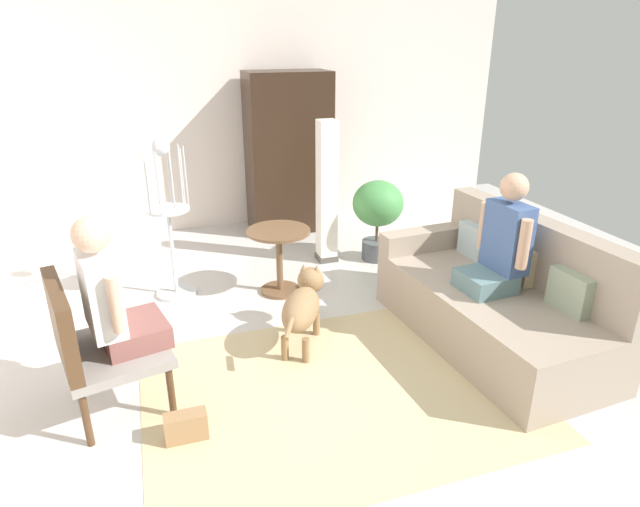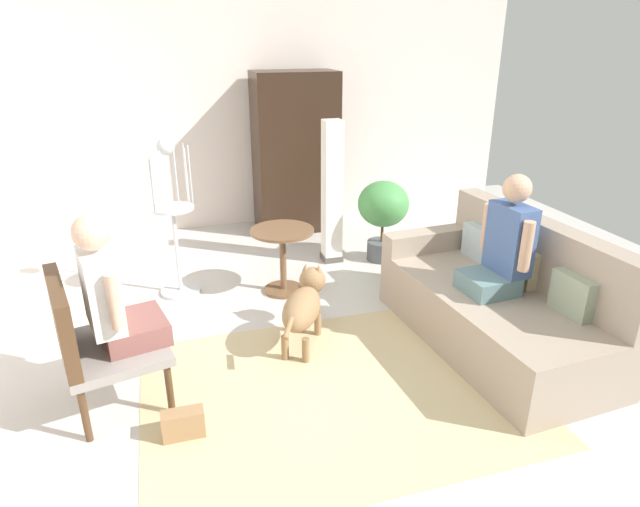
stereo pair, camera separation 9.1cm
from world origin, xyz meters
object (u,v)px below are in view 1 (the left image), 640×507
Objects in this scene: person_on_armchair at (111,297)px; dog at (303,304)px; person_on_couch at (502,243)px; couch at (496,300)px; armchair at (90,340)px; round_end_table at (279,253)px; handbag at (186,427)px; potted_plant at (378,209)px; bird_cage_stand at (169,223)px; armoire_cabinet at (289,153)px; column_lamp at (327,194)px.

person_on_armchair reaches higher than dog.
couch is at bearing 35.80° from person_on_couch.
armchair is 2.85m from person_on_couch.
round_end_table reaches higher than handbag.
person_on_armchair reaches higher than potted_plant.
round_end_table is at bearing 136.27° from couch.
bird_cage_stand is at bearing 144.84° from person_on_couch.
armchair is at bearing -165.16° from dog.
armoire_cabinet is (1.91, 2.97, 0.16)m from person_on_armchair.
person_on_couch is 1.94m from round_end_table.
person_on_armchair is at bearing 125.43° from handbag.
column_lamp reaches higher than couch.
bird_cage_stand is at bearing -174.37° from potted_plant.
person_on_couch is 3.14m from armoire_cabinet.
person_on_armchair is 0.60× the size of bird_cage_stand.
handbag is (0.34, -0.47, -0.68)m from person_on_armchair.
armoire_cabinet is at bearing 71.69° from round_end_table.
armchair is 1.06× the size of person_on_armchair.
couch is at bearing -15.57° from dog.
armchair is 3.18m from potted_plant.
armchair is at bearing -146.71° from potted_plant.
bird_cage_stand is 2.09m from potted_plant.
person_on_armchair is at bearing -105.96° from bird_cage_stand.
bird_cage_stand is (-2.29, 1.56, 0.36)m from couch.
round_end_table is at bearing 86.78° from dog.
armoire_cabinet is (1.48, 1.46, 0.23)m from bird_cage_stand.
dog is at bearing 15.02° from person_on_armchair.
armoire_cabinet reaches higher than armchair.
armoire_cabinet is at bearing 44.63° from bird_cage_stand.
bird_cage_stand is (-0.92, 0.24, 0.30)m from round_end_table.
person_on_armchair is 3.47× the size of handbag.
handbag is at bearing -92.76° from bird_cage_stand.
potted_plant is (1.16, 0.45, 0.16)m from round_end_table.
armchair reaches higher than round_end_table.
dog is (-1.38, 0.43, -0.48)m from person_on_couch.
couch reaches higher than handbag.
armoire_cabinet is (-0.09, 1.12, 0.20)m from column_lamp.
round_end_table is at bearing 43.17° from person_on_armchair.
column_lamp reaches higher than armchair.
armchair is at bearing -138.82° from column_lamp.
person_on_couch is 1.03× the size of potted_plant.
bird_cage_stand is at bearing -135.37° from armoire_cabinet.
bird_cage_stand is 2.07m from handbag.
person_on_couch reaches higher than potted_plant.
armchair is 1.99m from round_end_table.
armchair is 3.67m from armoire_cabinet.
couch is 0.49m from person_on_couch.
couch is at bearing -83.16° from potted_plant.
handbag is at bearing -120.25° from round_end_table.
person_on_couch is 1.07× the size of dog.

